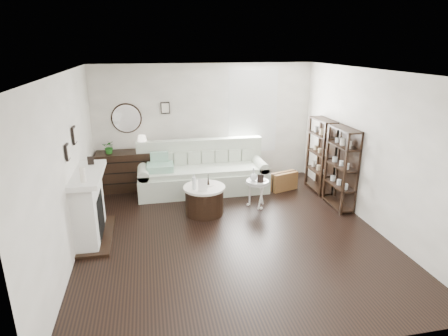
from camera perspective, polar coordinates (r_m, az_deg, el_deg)
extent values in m
plane|color=black|center=(6.56, 1.11, -9.77)|extent=(5.50, 5.50, 0.00)
plane|color=white|center=(5.80, 1.28, 14.47)|extent=(5.50, 5.50, 0.00)
plane|color=beige|center=(8.67, -2.84, 6.74)|extent=(5.00, 0.00, 5.00)
plane|color=beige|center=(3.61, 11.00, -10.88)|extent=(5.00, 0.00, 5.00)
plane|color=beige|center=(6.03, -22.67, 0.09)|extent=(0.00, 5.50, 5.50)
plane|color=beige|center=(7.01, 21.56, 2.66)|extent=(0.00, 5.50, 5.50)
cube|color=white|center=(8.83, 4.30, 8.58)|extent=(1.00, 0.02, 1.80)
cube|color=white|center=(8.77, 4.41, 8.51)|extent=(1.15, 0.02, 1.90)
cylinder|color=silver|center=(8.52, -14.64, 7.33)|extent=(0.60, 0.03, 0.60)
cube|color=black|center=(8.48, -8.95, 9.03)|extent=(0.20, 0.03, 0.26)
cube|color=white|center=(6.55, -19.90, -5.67)|extent=(0.34, 1.20, 1.10)
cube|color=black|center=(6.60, -19.50, -6.84)|extent=(0.30, 0.65, 0.70)
cube|color=white|center=(6.34, -20.00, -0.93)|extent=(0.44, 1.35, 0.08)
cube|color=black|center=(6.76, -18.73, -9.71)|extent=(0.50, 1.40, 0.05)
cylinder|color=silver|center=(5.87, -20.73, -0.97)|extent=(0.08, 0.08, 0.22)
cube|color=black|center=(6.68, -19.66, 1.08)|extent=(0.10, 0.03, 0.14)
cube|color=black|center=(5.91, -22.77, 2.26)|extent=(0.03, 0.18, 0.24)
cube|color=black|center=(6.50, -21.87, 4.66)|extent=(0.03, 0.22, 0.28)
cube|color=black|center=(8.37, 14.52, 1.86)|extent=(0.30, 0.80, 1.60)
cylinder|color=tan|center=(8.23, 14.98, -0.50)|extent=(0.08, 0.08, 0.11)
cylinder|color=tan|center=(8.44, 14.24, 0.03)|extent=(0.08, 0.08, 0.11)
cylinder|color=tan|center=(8.66, 13.54, 0.54)|extent=(0.08, 0.08, 0.11)
cylinder|color=tan|center=(8.11, 15.21, 2.17)|extent=(0.08, 0.08, 0.11)
cylinder|color=tan|center=(8.33, 14.46, 2.65)|extent=(0.08, 0.08, 0.11)
cylinder|color=tan|center=(8.55, 13.74, 3.10)|extent=(0.08, 0.08, 0.11)
cylinder|color=tan|center=(8.02, 15.45, 4.91)|extent=(0.08, 0.08, 0.11)
cylinder|color=tan|center=(8.23, 14.68, 5.32)|extent=(0.08, 0.08, 0.11)
cylinder|color=tan|center=(8.45, 13.95, 5.71)|extent=(0.08, 0.08, 0.11)
cube|color=black|center=(7.61, 17.41, -0.05)|extent=(0.30, 0.80, 1.60)
cylinder|color=tan|center=(7.49, 17.98, -2.68)|extent=(0.08, 0.08, 0.11)
cylinder|color=tan|center=(7.69, 17.09, -2.04)|extent=(0.08, 0.08, 0.11)
cylinder|color=tan|center=(7.90, 16.24, -1.42)|extent=(0.08, 0.08, 0.11)
cylinder|color=tan|center=(7.36, 18.28, 0.23)|extent=(0.08, 0.08, 0.11)
cylinder|color=tan|center=(7.56, 17.37, 0.81)|extent=(0.08, 0.08, 0.11)
cylinder|color=tan|center=(7.77, 16.50, 1.35)|extent=(0.08, 0.08, 0.11)
cylinder|color=tan|center=(7.25, 18.59, 3.23)|extent=(0.08, 0.08, 0.11)
cylinder|color=tan|center=(7.46, 17.66, 3.73)|extent=(0.08, 0.08, 0.11)
cylinder|color=tan|center=(7.67, 16.77, 4.21)|extent=(0.08, 0.08, 0.11)
cube|color=beige|center=(8.24, -3.22, -2.04)|extent=(2.79, 0.97, 0.45)
cube|color=beige|center=(8.11, -3.22, -0.27)|extent=(2.42, 0.77, 0.11)
cube|color=beige|center=(8.45, -3.65, 1.56)|extent=(2.79, 0.21, 0.86)
cube|color=beige|center=(8.15, -12.08, -2.27)|extent=(0.24, 0.91, 0.56)
cube|color=beige|center=(8.48, 5.27, -1.10)|extent=(0.24, 0.91, 0.56)
cube|color=#268D68|center=(7.98, -9.70, 0.10)|extent=(0.56, 0.47, 0.14)
cube|color=brown|center=(8.40, 9.14, -2.00)|extent=(0.64, 0.38, 0.41)
cube|color=black|center=(8.56, -14.56, -0.40)|extent=(1.29, 0.54, 0.86)
cube|color=black|center=(8.36, -14.53, -2.25)|extent=(1.23, 0.01, 0.02)
cube|color=black|center=(8.28, -14.66, -0.72)|extent=(1.23, 0.01, 0.02)
cube|color=black|center=(8.21, -14.79, 0.83)|extent=(1.23, 0.01, 0.01)
imported|color=#20611B|center=(8.37, -17.08, 3.08)|extent=(0.30, 0.27, 0.29)
cylinder|color=black|center=(7.16, -3.00, -5.05)|extent=(0.72, 0.72, 0.51)
cylinder|color=silver|center=(7.05, -3.04, -3.01)|extent=(0.79, 0.79, 0.04)
cylinder|color=white|center=(7.37, 5.13, -2.03)|extent=(0.45, 0.45, 0.03)
cylinder|color=white|center=(7.38, 5.12, -2.31)|extent=(0.46, 0.46, 0.02)
cylinder|color=white|center=(7.47, 5.07, -4.02)|extent=(0.04, 0.04, 0.51)
cylinder|color=silver|center=(6.89, -4.58, -2.07)|extent=(0.07, 0.07, 0.30)
cube|color=white|center=(6.81, -3.26, -2.59)|extent=(0.18, 0.09, 0.22)
cube|color=black|center=(7.24, 5.57, -1.62)|extent=(0.13, 0.08, 0.16)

